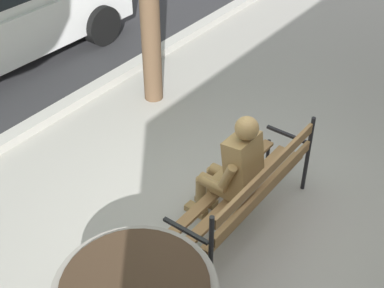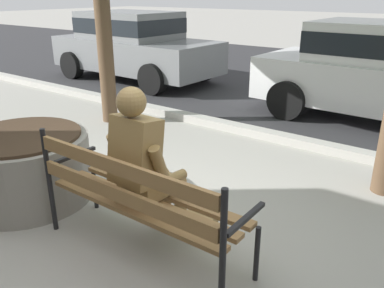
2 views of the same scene
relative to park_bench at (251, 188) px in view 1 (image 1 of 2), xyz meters
The scene contains 4 objects.
ground_plane 0.58m from the park_bench, 109.39° to the left, with size 80.00×80.00×0.00m, color #9E9B93.
curb_stone 3.14m from the park_bench, 91.29° to the left, with size 60.00×0.20×0.12m, color #B2AFA8.
park_bench is the anchor object (origin of this frame).
bronze_statue_seated 0.25m from the park_bench, 100.40° to the left, with size 0.64×0.76×1.37m.
Camera 1 is at (-3.39, -2.10, 4.06)m, focal length 50.93 mm.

